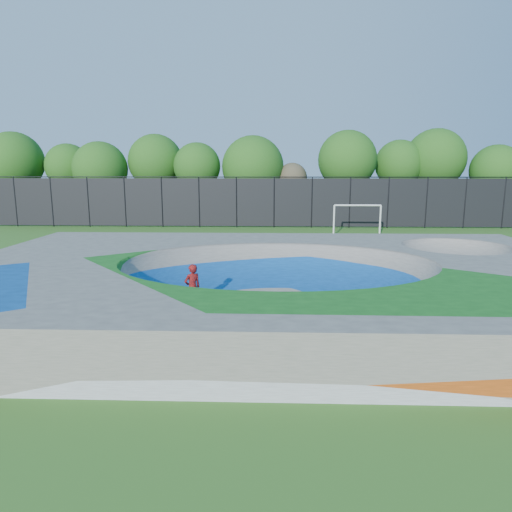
% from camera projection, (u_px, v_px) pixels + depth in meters
% --- Properties ---
extents(ground, '(120.00, 120.00, 0.00)m').
position_uv_depth(ground, '(277.00, 303.00, 16.06)').
color(ground, '#2F611B').
rests_on(ground, ground).
extents(skate_deck, '(22.00, 14.00, 1.50)m').
position_uv_depth(skate_deck, '(277.00, 282.00, 15.92)').
color(skate_deck, gray).
rests_on(skate_deck, ground).
extents(skater, '(0.69, 0.66, 1.60)m').
position_uv_depth(skater, '(192.00, 288.00, 14.96)').
color(skater, red).
rests_on(skater, ground).
extents(skateboard, '(0.69, 0.72, 0.05)m').
position_uv_depth(skateboard, '(193.00, 310.00, 15.11)').
color(skateboard, black).
rests_on(skateboard, ground).
extents(soccer_goal, '(3.34, 0.12, 2.20)m').
position_uv_depth(soccer_goal, '(357.00, 214.00, 31.78)').
color(soccer_goal, silver).
rests_on(soccer_goal, ground).
extents(fence, '(48.09, 0.09, 4.04)m').
position_uv_depth(fence, '(274.00, 201.00, 36.28)').
color(fence, black).
rests_on(fence, ground).
extents(treeline, '(53.47, 7.12, 8.23)m').
position_uv_depth(treeline, '(273.00, 165.00, 40.67)').
color(treeline, '#4F3527').
rests_on(treeline, ground).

